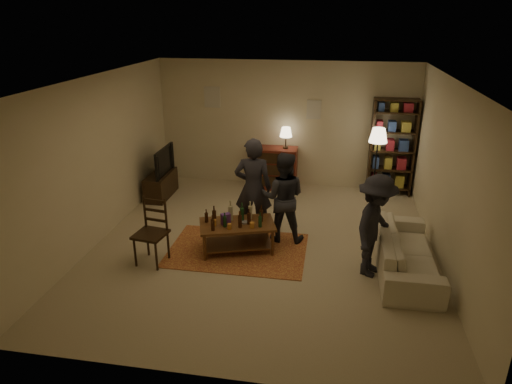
% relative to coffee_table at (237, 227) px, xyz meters
% --- Properties ---
extents(floor, '(6.00, 6.00, 0.00)m').
position_rel_coffee_table_xyz_m(floor, '(0.40, 0.24, -0.42)').
color(floor, '#C6B793').
rests_on(floor, ground).
extents(room_shell, '(6.00, 6.00, 6.00)m').
position_rel_coffee_table_xyz_m(room_shell, '(-0.25, 3.22, 1.39)').
color(room_shell, beige).
rests_on(room_shell, ground).
extents(rug, '(2.20, 1.50, 0.01)m').
position_rel_coffee_table_xyz_m(rug, '(0.01, 0.00, -0.41)').
color(rug, maroon).
rests_on(rug, ground).
extents(coffee_table, '(1.32, 0.97, 0.82)m').
position_rel_coffee_table_xyz_m(coffee_table, '(0.00, 0.00, 0.00)').
color(coffee_table, brown).
rests_on(coffee_table, ground).
extents(dining_chair, '(0.51, 0.51, 1.04)m').
position_rel_coffee_table_xyz_m(dining_chair, '(-1.19, -0.53, 0.13)').
color(dining_chair, '#301F10').
rests_on(dining_chair, ground).
extents(tv_stand, '(0.40, 1.00, 1.06)m').
position_rel_coffee_table_xyz_m(tv_stand, '(-2.04, 2.04, -0.04)').
color(tv_stand, '#301F10').
rests_on(tv_stand, ground).
extents(dresser, '(1.00, 0.50, 1.36)m').
position_rel_coffee_table_xyz_m(dresser, '(0.21, 2.95, 0.05)').
color(dresser, maroon).
rests_on(dresser, ground).
extents(bookshelf, '(0.90, 0.34, 2.02)m').
position_rel_coffee_table_xyz_m(bookshelf, '(2.65, 3.02, 0.61)').
color(bookshelf, '#301F10').
rests_on(bookshelf, ground).
extents(floor_lamp, '(0.36, 0.36, 1.51)m').
position_rel_coffee_table_xyz_m(floor_lamp, '(2.31, 2.58, 0.85)').
color(floor_lamp, black).
rests_on(floor_lamp, ground).
extents(sofa, '(0.81, 2.08, 0.61)m').
position_rel_coffee_table_xyz_m(sofa, '(2.60, -0.16, -0.12)').
color(sofa, beige).
rests_on(sofa, ground).
extents(person_left, '(0.66, 0.46, 1.73)m').
position_rel_coffee_table_xyz_m(person_left, '(0.17, 0.60, 0.44)').
color(person_left, '#27262E').
rests_on(person_left, ground).
extents(person_right, '(0.76, 0.60, 1.53)m').
position_rel_coffee_table_xyz_m(person_right, '(0.68, 0.52, 0.35)').
color(person_right, '#292B32').
rests_on(person_right, ground).
extents(person_by_sofa, '(0.91, 1.13, 1.53)m').
position_rel_coffee_table_xyz_m(person_by_sofa, '(2.10, -0.34, 0.35)').
color(person_by_sofa, '#222128').
rests_on(person_by_sofa, ground).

